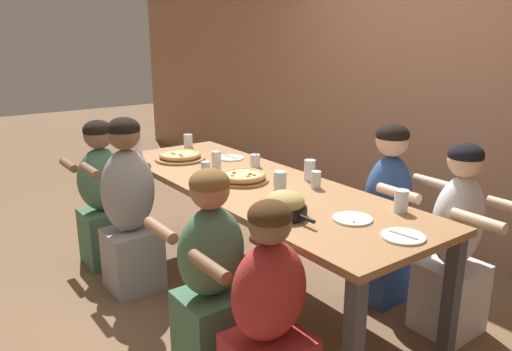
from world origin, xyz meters
TOP-DOWN VIEW (x-y plane):
  - ground_plane at (0.00, 0.00)m, footprint 18.00×18.00m
  - restaurant_back_panel at (0.00, 1.64)m, footprint 10.00×0.06m
  - dining_table at (0.00, 0.00)m, footprint 2.54×0.85m
  - pizza_board_main at (-0.83, -0.11)m, footprint 0.38×0.38m
  - pizza_board_second at (-0.08, -0.05)m, footprint 0.33×0.33m
  - skillet_bowl at (0.57, -0.23)m, footprint 0.35×0.24m
  - empty_plate_a at (1.12, 0.04)m, footprint 0.21×0.21m
  - empty_plate_b at (0.82, 0.02)m, footprint 0.21×0.21m
  - empty_plate_c at (-0.62, 0.22)m, footprint 0.19×0.19m
  - cocktail_glass_blue at (-0.32, 0.23)m, footprint 0.07×0.07m
  - drinking_glass_a at (-0.19, -0.26)m, footprint 0.06×0.06m
  - drinking_glass_b at (-1.18, -0.30)m, footprint 0.07×0.07m
  - drinking_glass_c at (0.30, 0.24)m, footprint 0.06×0.06m
  - drinking_glass_d at (0.24, 0.00)m, footprint 0.08×0.08m
  - drinking_glass_e at (0.15, 0.32)m, footprint 0.07×0.07m
  - drinking_glass_f at (-0.38, -0.06)m, footprint 0.07×0.07m
  - drinking_glass_g at (-1.15, 0.14)m, footprint 0.07×0.07m
  - drinking_glass_h at (0.89, 0.31)m, footprint 0.08×0.08m
  - diner_far_right at (1.04, 0.64)m, footprint 0.51×0.40m
  - diner_near_left at (-1.05, -0.64)m, footprint 0.51×0.40m
  - diner_near_midleft at (-0.55, -0.64)m, footprint 0.51×0.40m
  - diner_near_right at (0.97, -0.64)m, footprint 0.51×0.40m
  - diner_near_midright at (0.50, -0.64)m, footprint 0.51×0.40m
  - diner_far_midright at (0.54, 0.64)m, footprint 0.51×0.40m

SIDE VIEW (x-z plane):
  - ground_plane at x=0.00m, z-range 0.00..0.00m
  - diner_near_right at x=0.97m, z-range -0.05..1.01m
  - diner_near_midright at x=0.50m, z-range -0.04..1.04m
  - diner_near_left at x=-1.05m, z-range -0.04..1.06m
  - diner_far_right at x=1.04m, z-range -0.05..1.09m
  - diner_far_midright at x=0.54m, z-range -0.04..1.13m
  - diner_near_midleft at x=-0.55m, z-range -0.04..1.15m
  - dining_table at x=0.00m, z-range 0.31..1.08m
  - empty_plate_a at x=1.12m, z-range 0.77..0.79m
  - empty_plate_b at x=0.82m, z-range 0.77..0.79m
  - empty_plate_c at x=-0.62m, z-range 0.77..0.79m
  - pizza_board_main at x=-0.83m, z-range 0.77..0.83m
  - pizza_board_second at x=-0.08m, z-range 0.77..0.83m
  - cocktail_glass_blue at x=-0.32m, z-range 0.76..0.87m
  - drinking_glass_c at x=0.30m, z-range 0.77..0.87m
  - drinking_glass_h at x=0.89m, z-range 0.77..0.89m
  - drinking_glass_g at x=-1.15m, z-range 0.77..0.89m
  - drinking_glass_e at x=0.15m, z-range 0.76..0.90m
  - skillet_bowl at x=0.57m, z-range 0.76..0.90m
  - drinking_glass_a at x=-0.19m, z-range 0.76..0.90m
  - drinking_glass_f at x=-0.38m, z-range 0.76..0.91m
  - drinking_glass_b at x=-1.18m, z-range 0.76..0.91m
  - drinking_glass_d at x=0.24m, z-range 0.77..0.90m
  - restaurant_back_panel at x=0.00m, z-range 0.00..3.20m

